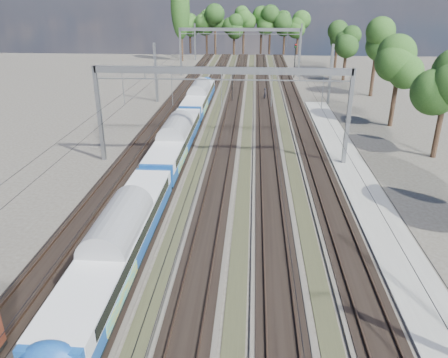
# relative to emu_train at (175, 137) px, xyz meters

# --- Properties ---
(track_bed) EXTENTS (21.00, 130.00, 0.34)m
(track_bed) POSITION_rel_emu_train_xyz_m (4.50, 14.52, -2.21)
(track_bed) COLOR #47423A
(track_bed) RESTS_ON ground
(platform) EXTENTS (3.00, 70.00, 0.30)m
(platform) POSITION_rel_emu_train_xyz_m (16.50, -10.48, -2.16)
(platform) COLOR gray
(platform) RESTS_ON ground
(catenary) EXTENTS (25.65, 130.00, 9.00)m
(catenary) POSITION_rel_emu_train_xyz_m (4.83, 22.20, 4.09)
(catenary) COLOR gray
(catenary) RESTS_ON ground
(tree_belt) EXTENTS (39.83, 99.73, 11.93)m
(tree_belt) POSITION_rel_emu_train_xyz_m (11.41, 61.08, 6.01)
(tree_belt) COLOR black
(tree_belt) RESTS_ON ground
(poplar) EXTENTS (4.40, 4.40, 19.04)m
(poplar) POSITION_rel_emu_train_xyz_m (-10.00, 67.52, 9.57)
(poplar) COLOR black
(poplar) RESTS_ON ground
(emu_train) EXTENTS (2.69, 56.96, 3.93)m
(emu_train) POSITION_rel_emu_train_xyz_m (0.00, 0.00, 0.00)
(emu_train) COLOR black
(emu_train) RESTS_ON ground
(worker) EXTENTS (0.49, 0.70, 1.85)m
(worker) POSITION_rel_emu_train_xyz_m (9.14, 26.57, -1.39)
(worker) COLOR black
(worker) RESTS_ON ground
(signal_near) EXTENTS (0.34, 0.31, 5.05)m
(signal_near) POSITION_rel_emu_train_xyz_m (4.23, 24.83, 0.88)
(signal_near) COLOR black
(signal_near) RESTS_ON ground
(signal_far) EXTENTS (0.46, 0.42, 6.37)m
(signal_far) POSITION_rel_emu_train_xyz_m (15.04, 45.80, 1.72)
(signal_far) COLOR black
(signal_far) RESTS_ON ground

